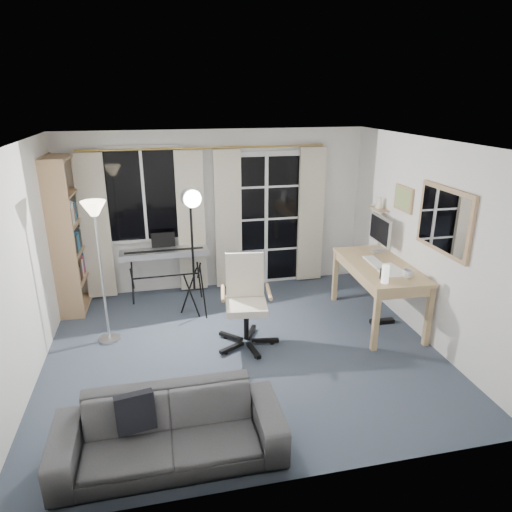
{
  "coord_description": "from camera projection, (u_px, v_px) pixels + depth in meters",
  "views": [
    {
      "loc": [
        -0.85,
        -4.66,
        2.87
      ],
      "look_at": [
        0.24,
        0.35,
        1.04
      ],
      "focal_mm": 32.0,
      "sensor_mm": 36.0,
      "label": 1
    }
  ],
  "objects": [
    {
      "name": "framed_print",
      "position": [
        404.0,
        199.0,
        5.85
      ],
      "size": [
        0.03,
        0.42,
        0.32
      ],
      "color": "tan",
      "rests_on": "floor"
    },
    {
      "name": "torchiere_lamp",
      "position": [
        96.0,
        231.0,
        5.16
      ],
      "size": [
        0.31,
        0.31,
        1.75
      ],
      "rotation": [
        0.0,
        0.0,
        -0.12
      ],
      "color": "#B2B2B7",
      "rests_on": "floor"
    },
    {
      "name": "sofa",
      "position": [
        169.0,
        421.0,
        3.7
      ],
      "size": [
        1.85,
        0.54,
        0.72
      ],
      "rotation": [
        0.0,
        0.0,
        0.0
      ],
      "color": "#323235",
      "rests_on": "floor"
    },
    {
      "name": "french_door",
      "position": [
        266.0,
        220.0,
        7.05
      ],
      "size": [
        1.32,
        0.09,
        2.11
      ],
      "color": "white",
      "rests_on": "floor"
    },
    {
      "name": "wall_shelf",
      "position": [
        379.0,
        205.0,
        6.36
      ],
      "size": [
        0.16,
        0.3,
        0.18
      ],
      "color": "tan",
      "rests_on": "floor"
    },
    {
      "name": "monitor",
      "position": [
        380.0,
        231.0,
        6.21
      ],
      "size": [
        0.2,
        0.58,
        0.5
      ],
      "rotation": [
        0.0,
        0.0,
        -0.04
      ],
      "color": "silver",
      "rests_on": "desk"
    },
    {
      "name": "floor",
      "position": [
        242.0,
        350.0,
        5.43
      ],
      "size": [
        4.5,
        4.0,
        0.02
      ],
      "primitive_type": "cube",
      "color": "#343E4C",
      "rests_on": "ground"
    },
    {
      "name": "office_chair",
      "position": [
        245.0,
        292.0,
        5.43
      ],
      "size": [
        0.75,
        0.76,
        1.1
      ],
      "rotation": [
        0.0,
        0.0,
        -0.13
      ],
      "color": "black",
      "rests_on": "floor"
    },
    {
      "name": "wall_mirror",
      "position": [
        444.0,
        220.0,
        5.03
      ],
      "size": [
        0.04,
        0.94,
        0.74
      ],
      "color": "tan",
      "rests_on": "floor"
    },
    {
      "name": "window",
      "position": [
        144.0,
        195.0,
        6.53
      ],
      "size": [
        1.2,
        0.08,
        1.4
      ],
      "color": "white",
      "rests_on": "floor"
    },
    {
      "name": "desk_clutter",
      "position": [
        382.0,
        284.0,
        5.69
      ],
      "size": [
        0.5,
        0.91,
        1.02
      ],
      "rotation": [
        0.0,
        0.0,
        -0.04
      ],
      "color": "white",
      "rests_on": "desk"
    },
    {
      "name": "keyboard_piano",
      "position": [
        164.0,
        254.0,
        6.59
      ],
      "size": [
        1.26,
        0.63,
        0.91
      ],
      "rotation": [
        0.0,
        0.0,
        0.03
      ],
      "color": "black",
      "rests_on": "floor"
    },
    {
      "name": "bookshelf",
      "position": [
        66.0,
        238.0,
        6.24
      ],
      "size": [
        0.37,
        1.0,
        2.13
      ],
      "rotation": [
        0.0,
        0.0,
        -0.03
      ],
      "color": "tan",
      "rests_on": "floor"
    },
    {
      "name": "studio_light",
      "position": [
        192.0,
        214.0,
        5.71
      ],
      "size": [
        0.36,
        0.37,
        1.81
      ],
      "rotation": [
        0.0,
        0.0,
        0.18
      ],
      "color": "black",
      "rests_on": "floor"
    },
    {
      "name": "desk",
      "position": [
        379.0,
        271.0,
        5.89
      ],
      "size": [
        0.81,
        1.53,
        0.8
      ],
      "rotation": [
        0.0,
        0.0,
        -0.04
      ],
      "color": "tan",
      "rests_on": "floor"
    },
    {
      "name": "mug",
      "position": [
        408.0,
        273.0,
        5.4
      ],
      "size": [
        0.14,
        0.11,
        0.13
      ],
      "primitive_type": "imported",
      "rotation": [
        0.0,
        0.0,
        -0.04
      ],
      "color": "silver",
      "rests_on": "desk"
    },
    {
      "name": "curtains",
      "position": [
        209.0,
        221.0,
        6.76
      ],
      "size": [
        3.6,
        0.07,
        2.13
      ],
      "color": "gold",
      "rests_on": "floor"
    }
  ]
}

